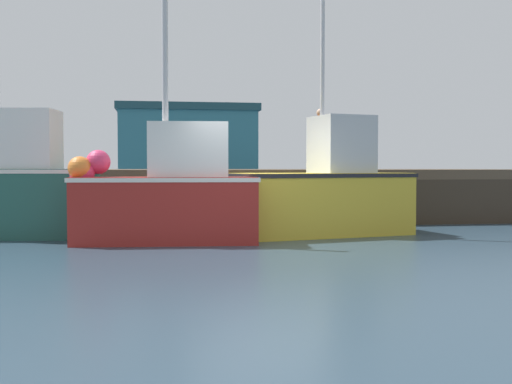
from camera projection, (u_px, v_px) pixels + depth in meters
name	position (u px, v px, depth m)	size (l,w,h in m)	color
ground	(254.00, 247.00, 12.00)	(120.00, 160.00, 0.10)	#283D4C
pier	(308.00, 178.00, 18.46)	(12.76, 6.63, 1.40)	brown
fishing_boat_near_left	(4.00, 189.00, 13.05)	(4.12, 1.67, 5.32)	#23564C
fishing_boat_near_right	(164.00, 194.00, 12.10)	(3.64, 1.34, 4.96)	maroon
fishing_boat_mid	(325.00, 192.00, 13.68)	(4.07, 2.38, 5.55)	gold
dockworker	(320.00, 139.00, 17.44)	(0.34, 0.34, 1.67)	#2D3342
warehouse	(187.00, 147.00, 45.74)	(9.84, 6.53, 5.87)	#2D6B7A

